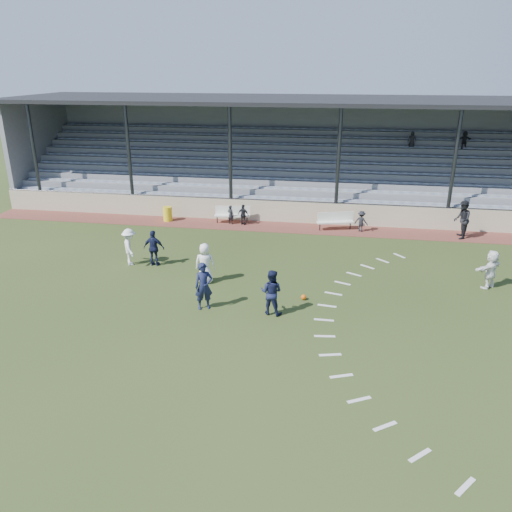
{
  "coord_description": "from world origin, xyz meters",
  "views": [
    {
      "loc": [
        3.07,
        -15.8,
        8.38
      ],
      "look_at": [
        0.0,
        2.5,
        1.3
      ],
      "focal_mm": 35.0,
      "sensor_mm": 36.0,
      "label": 1
    }
  ],
  "objects_px": {
    "bench_left": "(232,213)",
    "player_navy_lead": "(204,286)",
    "trash_bin": "(168,214)",
    "player_white_lead": "(205,263)",
    "bench_right": "(335,219)",
    "football": "(304,297)",
    "official": "(462,220)"
  },
  "relations": [
    {
      "from": "bench_left",
      "to": "bench_right",
      "type": "distance_m",
      "value": 5.8
    },
    {
      "from": "official",
      "to": "player_white_lead",
      "type": "bearing_deg",
      "value": -51.58
    },
    {
      "from": "bench_left",
      "to": "official",
      "type": "height_order",
      "value": "official"
    },
    {
      "from": "trash_bin",
      "to": "official",
      "type": "bearing_deg",
      "value": -1.64
    },
    {
      "from": "bench_right",
      "to": "official",
      "type": "bearing_deg",
      "value": -20.32
    },
    {
      "from": "football",
      "to": "trash_bin",
      "type": "bearing_deg",
      "value": 133.16
    },
    {
      "from": "official",
      "to": "bench_left",
      "type": "bearing_deg",
      "value": -88.53
    },
    {
      "from": "trash_bin",
      "to": "player_white_lead",
      "type": "distance_m",
      "value": 9.24
    },
    {
      "from": "bench_left",
      "to": "player_navy_lead",
      "type": "distance_m",
      "value": 10.77
    },
    {
      "from": "player_navy_lead",
      "to": "official",
      "type": "distance_m",
      "value": 14.83
    },
    {
      "from": "bench_left",
      "to": "player_navy_lead",
      "type": "xyz_separation_m",
      "value": [
        1.22,
        -10.7,
        0.31
      ]
    },
    {
      "from": "bench_left",
      "to": "football",
      "type": "bearing_deg",
      "value": -69.87
    },
    {
      "from": "bench_right",
      "to": "official",
      "type": "relative_size",
      "value": 1.03
    },
    {
      "from": "player_white_lead",
      "to": "player_navy_lead",
      "type": "distance_m",
      "value": 2.38
    },
    {
      "from": "bench_right",
      "to": "player_navy_lead",
      "type": "xyz_separation_m",
      "value": [
        -4.57,
        -10.4,
        0.31
      ]
    },
    {
      "from": "player_navy_lead",
      "to": "player_white_lead",
      "type": "bearing_deg",
      "value": 79.86
    },
    {
      "from": "trash_bin",
      "to": "player_navy_lead",
      "type": "relative_size",
      "value": 0.46
    },
    {
      "from": "bench_right",
      "to": "bench_left",
      "type": "bearing_deg",
      "value": 160.64
    },
    {
      "from": "football",
      "to": "player_navy_lead",
      "type": "relative_size",
      "value": 0.12
    },
    {
      "from": "bench_right",
      "to": "football",
      "type": "relative_size",
      "value": 9.6
    },
    {
      "from": "trash_bin",
      "to": "football",
      "type": "relative_size",
      "value": 3.88
    },
    {
      "from": "bench_left",
      "to": "player_navy_lead",
      "type": "relative_size",
      "value": 1.14
    },
    {
      "from": "player_white_lead",
      "to": "bench_left",
      "type": "bearing_deg",
      "value": -90.21
    },
    {
      "from": "bench_left",
      "to": "football",
      "type": "distance_m",
      "value": 10.53
    },
    {
      "from": "trash_bin",
      "to": "football",
      "type": "bearing_deg",
      "value": -46.84
    },
    {
      "from": "bench_left",
      "to": "football",
      "type": "xyz_separation_m",
      "value": [
        4.78,
        -9.37,
        -0.48
      ]
    },
    {
      "from": "bench_left",
      "to": "bench_right",
      "type": "xyz_separation_m",
      "value": [
        5.79,
        -0.3,
        0.0
      ]
    },
    {
      "from": "football",
      "to": "official",
      "type": "bearing_deg",
      "value": 49.31
    },
    {
      "from": "bench_left",
      "to": "official",
      "type": "distance_m",
      "value": 12.24
    },
    {
      "from": "player_navy_lead",
      "to": "football",
      "type": "bearing_deg",
      "value": -3.63
    },
    {
      "from": "player_white_lead",
      "to": "trash_bin",
      "type": "bearing_deg",
      "value": -66.16
    },
    {
      "from": "bench_left",
      "to": "trash_bin",
      "type": "bearing_deg",
      "value": 177.29
    }
  ]
}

